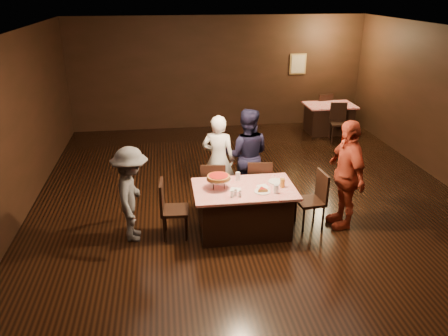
{
  "coord_description": "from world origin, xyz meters",
  "views": [
    {
      "loc": [
        -1.52,
        -6.83,
        3.71
      ],
      "look_at": [
        -0.62,
        -0.44,
        1.0
      ],
      "focal_mm": 35.0,
      "sensor_mm": 36.0,
      "label": 1
    }
  ],
  "objects_px": {
    "main_table": "(244,210)",
    "diner_red_shirt": "(346,174)",
    "chair_back_far": "(321,109)",
    "glass_front_right": "(276,189)",
    "plate_empty": "(276,181)",
    "glass_back": "(238,176)",
    "chair_far_right": "(258,184)",
    "diner_white_jacket": "(218,159)",
    "chair_end_left": "(175,209)",
    "back_table": "(329,118)",
    "glass_amber": "(282,183)",
    "diner_navy_hoodie": "(247,155)",
    "chair_end_right": "(310,200)",
    "chair_back_near": "(339,123)",
    "chair_far_left": "(214,186)",
    "pizza_stand": "(218,177)",
    "diner_grey_knit": "(132,195)"
  },
  "relations": [
    {
      "from": "diner_red_shirt",
      "to": "back_table",
      "type": "bearing_deg",
      "value": 158.56
    },
    {
      "from": "back_table",
      "to": "glass_amber",
      "type": "distance_m",
      "value": 5.51
    },
    {
      "from": "back_table",
      "to": "glass_amber",
      "type": "bearing_deg",
      "value": -118.35
    },
    {
      "from": "chair_back_far",
      "to": "chair_far_right",
      "type": "bearing_deg",
      "value": 49.74
    },
    {
      "from": "chair_end_right",
      "to": "chair_back_far",
      "type": "relative_size",
      "value": 1.0
    },
    {
      "from": "diner_white_jacket",
      "to": "diner_navy_hoodie",
      "type": "height_order",
      "value": "diner_navy_hoodie"
    },
    {
      "from": "back_table",
      "to": "chair_back_near",
      "type": "xyz_separation_m",
      "value": [
        0.0,
        -0.7,
        0.09
      ]
    },
    {
      "from": "diner_white_jacket",
      "to": "plate_empty",
      "type": "height_order",
      "value": "diner_white_jacket"
    },
    {
      "from": "chair_far_right",
      "to": "diner_navy_hoodie",
      "type": "distance_m",
      "value": 0.59
    },
    {
      "from": "main_table",
      "to": "diner_navy_hoodie",
      "type": "relative_size",
      "value": 0.93
    },
    {
      "from": "glass_front_right",
      "to": "glass_amber",
      "type": "relative_size",
      "value": 1.0
    },
    {
      "from": "chair_end_left",
      "to": "diner_red_shirt",
      "type": "relative_size",
      "value": 0.52
    },
    {
      "from": "main_table",
      "to": "plate_empty",
      "type": "xyz_separation_m",
      "value": [
        0.55,
        0.15,
        0.39
      ]
    },
    {
      "from": "chair_back_far",
      "to": "glass_front_right",
      "type": "height_order",
      "value": "chair_back_far"
    },
    {
      "from": "main_table",
      "to": "chair_back_near",
      "type": "height_order",
      "value": "chair_back_near"
    },
    {
      "from": "glass_amber",
      "to": "glass_back",
      "type": "bearing_deg",
      "value": 151.7
    },
    {
      "from": "back_table",
      "to": "chair_back_near",
      "type": "bearing_deg",
      "value": -90.0
    },
    {
      "from": "main_table",
      "to": "chair_end_right",
      "type": "xyz_separation_m",
      "value": [
        1.1,
        0.0,
        0.09
      ]
    },
    {
      "from": "glass_front_right",
      "to": "main_table",
      "type": "bearing_deg",
      "value": 150.95
    },
    {
      "from": "pizza_stand",
      "to": "diner_red_shirt",
      "type": "bearing_deg",
      "value": -1.94
    },
    {
      "from": "chair_far_right",
      "to": "diner_grey_knit",
      "type": "bearing_deg",
      "value": 25.77
    },
    {
      "from": "diner_white_jacket",
      "to": "diner_grey_knit",
      "type": "relative_size",
      "value": 1.08
    },
    {
      "from": "main_table",
      "to": "diner_white_jacket",
      "type": "bearing_deg",
      "value": 102.95
    },
    {
      "from": "main_table",
      "to": "chair_end_left",
      "type": "relative_size",
      "value": 1.68
    },
    {
      "from": "main_table",
      "to": "diner_white_jacket",
      "type": "distance_m",
      "value": 1.25
    },
    {
      "from": "diner_white_jacket",
      "to": "glass_back",
      "type": "xyz_separation_m",
      "value": [
        0.21,
        -0.84,
        0.02
      ]
    },
    {
      "from": "chair_far_right",
      "to": "chair_end_right",
      "type": "xyz_separation_m",
      "value": [
        0.7,
        -0.75,
        0.0
      ]
    },
    {
      "from": "chair_end_left",
      "to": "chair_end_right",
      "type": "distance_m",
      "value": 2.2
    },
    {
      "from": "diner_navy_hoodie",
      "to": "diner_red_shirt",
      "type": "bearing_deg",
      "value": 152.36
    },
    {
      "from": "chair_far_right",
      "to": "glass_front_right",
      "type": "xyz_separation_m",
      "value": [
        0.05,
        -1.0,
        0.37
      ]
    },
    {
      "from": "chair_end_left",
      "to": "plate_empty",
      "type": "bearing_deg",
      "value": -80.56
    },
    {
      "from": "back_table",
      "to": "glass_back",
      "type": "relative_size",
      "value": 9.29
    },
    {
      "from": "diner_red_shirt",
      "to": "glass_amber",
      "type": "xyz_separation_m",
      "value": [
        -1.05,
        -0.03,
        -0.07
      ]
    },
    {
      "from": "chair_back_near",
      "to": "diner_red_shirt",
      "type": "relative_size",
      "value": 0.52
    },
    {
      "from": "chair_back_far",
      "to": "diner_red_shirt",
      "type": "relative_size",
      "value": 0.52
    },
    {
      "from": "chair_back_far",
      "to": "diner_red_shirt",
      "type": "height_order",
      "value": "diner_red_shirt"
    },
    {
      "from": "diner_red_shirt",
      "to": "plate_empty",
      "type": "distance_m",
      "value": 1.12
    },
    {
      "from": "chair_end_right",
      "to": "chair_end_left",
      "type": "bearing_deg",
      "value": -95.28
    },
    {
      "from": "main_table",
      "to": "diner_red_shirt",
      "type": "distance_m",
      "value": 1.73
    },
    {
      "from": "diner_navy_hoodie",
      "to": "pizza_stand",
      "type": "bearing_deg",
      "value": 72.51
    },
    {
      "from": "chair_far_right",
      "to": "diner_white_jacket",
      "type": "xyz_separation_m",
      "value": [
        -0.66,
        0.39,
        0.34
      ]
    },
    {
      "from": "chair_far_left",
      "to": "plate_empty",
      "type": "distance_m",
      "value": 1.16
    },
    {
      "from": "chair_end_right",
      "to": "diner_red_shirt",
      "type": "bearing_deg",
      "value": 82.71
    },
    {
      "from": "chair_far_right",
      "to": "diner_white_jacket",
      "type": "height_order",
      "value": "diner_white_jacket"
    },
    {
      "from": "chair_end_right",
      "to": "glass_front_right",
      "type": "bearing_deg",
      "value": -74.24
    },
    {
      "from": "back_table",
      "to": "chair_end_right",
      "type": "height_order",
      "value": "chair_end_right"
    },
    {
      "from": "chair_far_right",
      "to": "plate_empty",
      "type": "distance_m",
      "value": 0.69
    },
    {
      "from": "plate_empty",
      "to": "glass_back",
      "type": "relative_size",
      "value": 1.79
    },
    {
      "from": "chair_far_right",
      "to": "chair_back_far",
      "type": "height_order",
      "value": "same"
    },
    {
      "from": "chair_far_left",
      "to": "chair_back_near",
      "type": "bearing_deg",
      "value": -129.15
    }
  ]
}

